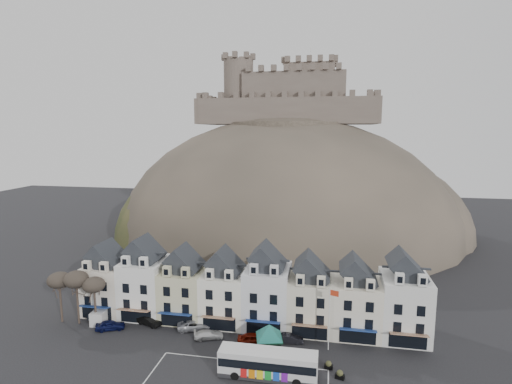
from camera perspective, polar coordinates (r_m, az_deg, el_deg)
ground at (r=53.81m, az=-5.25°, el=-25.50°), size 300.00×300.00×0.00m
coach_bay_markings at (r=54.39m, az=-2.62°, el=-25.05°), size 22.00×7.50×0.01m
townhouse_terrace at (r=64.94m, az=-1.25°, el=-13.83°), size 54.40×9.35×11.80m
castle_hill at (r=116.18m, az=4.68°, el=-6.27°), size 100.00×76.00×68.00m
castle at (r=119.62m, az=4.92°, el=13.54°), size 50.20×22.20×22.00m
tree_left_far at (r=71.39m, az=-26.31°, el=-11.27°), size 3.61×3.61×8.24m
tree_left_mid at (r=69.58m, az=-24.31°, el=-11.35°), size 3.78×3.78×8.64m
tree_left_near at (r=68.20m, az=-22.15°, el=-12.24°), size 3.43×3.43×7.84m
bus at (r=53.60m, az=1.72°, el=-23.18°), size 12.22×2.90×3.45m
bus_shelter at (r=57.12m, az=1.89°, el=-19.26°), size 6.76×6.76×4.41m
red_buoy at (r=56.09m, az=7.05°, el=-22.90°), size 1.46×1.46×1.71m
flagpole at (r=58.26m, az=10.52°, el=-16.86°), size 1.26×0.50×9.11m
white_van at (r=71.39m, az=-21.14°, el=-15.98°), size 2.64×4.91×2.14m
planter_west at (r=54.97m, az=11.89°, el=-24.16°), size 1.25×0.85×1.14m
planter_east at (r=56.52m, az=10.32°, el=-23.14°), size 1.12×0.76×1.08m
car_navy at (r=68.21m, az=-20.10°, el=-17.44°), size 4.65×3.27×1.47m
car_black at (r=67.90m, az=-15.02°, el=-17.35°), size 4.48×2.73×1.39m
car_silver at (r=65.27m, az=-8.81°, el=-18.25°), size 5.57×3.93×1.43m
car_white at (r=62.60m, az=-6.79°, el=-19.55°), size 4.63×3.15×1.24m
car_maroon at (r=60.79m, az=-0.36°, el=-20.23°), size 4.91×2.71×1.58m
car_charcoal at (r=61.35m, az=4.84°, el=-20.13°), size 4.03×1.80×1.28m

